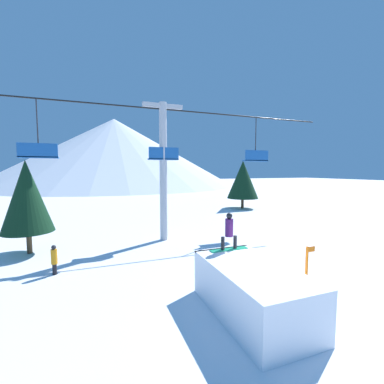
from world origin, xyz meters
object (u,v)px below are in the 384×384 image
at_px(snow_ramp, 252,291).
at_px(snowboarder, 229,232).
at_px(distant_skier, 54,259).
at_px(pine_tree_near, 27,196).
at_px(trail_marker, 307,264).

distance_m(snow_ramp, snowboarder, 2.16).
relative_size(snow_ramp, distant_skier, 3.20).
distance_m(pine_tree_near, trail_marker, 13.29).
xyz_separation_m(snowboarder, pine_tree_near, (-7.61, 7.14, 0.85)).
relative_size(snowboarder, distant_skier, 1.15).
distance_m(pine_tree_near, distant_skier, 4.45).
distance_m(snow_ramp, trail_marker, 3.19).
xyz_separation_m(snow_ramp, distant_skier, (-5.87, 5.32, -0.06)).
xyz_separation_m(pine_tree_near, trail_marker, (10.51, -7.85, -2.16)).
bearing_deg(pine_tree_near, snow_ramp, -49.70).
bearing_deg(snowboarder, snow_ramp, -95.15).
height_order(pine_tree_near, distant_skier, pine_tree_near).
bearing_deg(snow_ramp, distant_skier, 137.80).
relative_size(snow_ramp, pine_tree_near, 0.82).
bearing_deg(snowboarder, pine_tree_near, 136.84).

